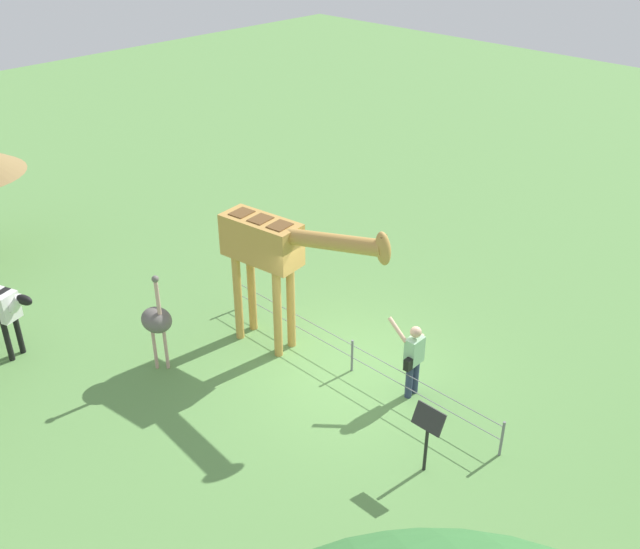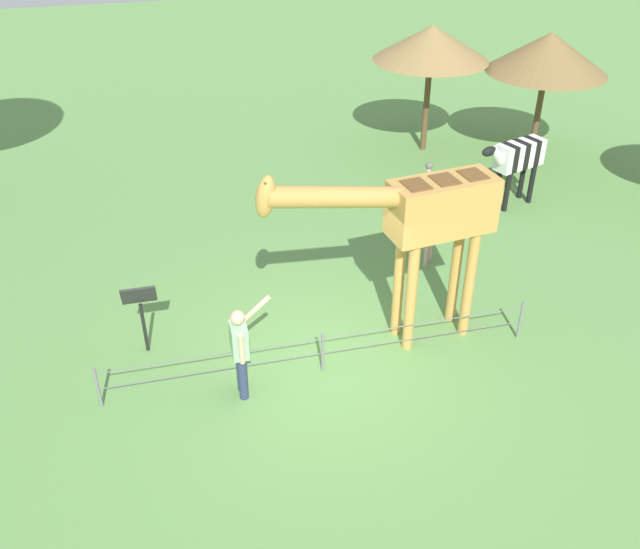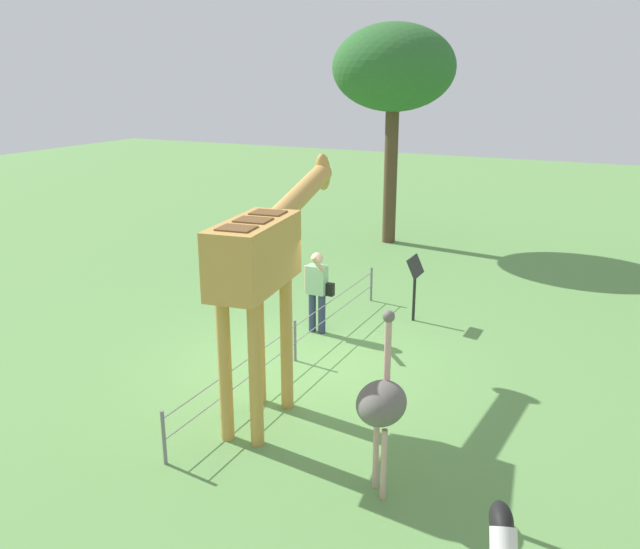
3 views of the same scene
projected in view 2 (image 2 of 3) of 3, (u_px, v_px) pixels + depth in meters
ground_plane at (321, 364)px, 11.42m from camera, size 60.00×60.00×0.00m
giraffe at (422, 218)px, 10.78m from camera, size 3.94×0.99×3.51m
visitor at (240, 348)px, 10.35m from camera, size 0.66×0.58×1.67m
zebra at (517, 159)px, 15.65m from camera, size 1.81×0.87×1.66m
ostrich at (432, 213)px, 13.42m from camera, size 0.70×0.56×2.25m
shade_hut_near at (549, 53)px, 17.08m from camera, size 3.01×3.01×3.30m
shade_hut_far at (432, 43)px, 17.56m from camera, size 3.00×3.00×3.32m
info_sign at (140, 304)px, 11.21m from camera, size 0.56×0.21×1.32m
wire_fence at (323, 350)px, 11.09m from camera, size 7.05×0.05×0.75m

